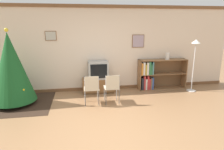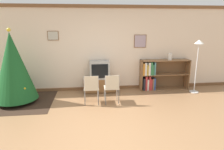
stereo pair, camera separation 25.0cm
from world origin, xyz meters
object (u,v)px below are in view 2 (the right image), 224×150
at_px(television, 99,70).
at_px(standing_lamp, 198,53).
at_px(tv_console, 100,85).
at_px(vase, 170,57).
at_px(folding_chair_right, 112,87).
at_px(folding_chair_left, 91,88).
at_px(bookshelf, 156,75).
at_px(christmas_tree, 13,67).

xyz_separation_m(television, standing_lamp, (3.00, -0.38, 0.55)).
xyz_separation_m(tv_console, vase, (2.29, 0.03, 0.87)).
bearing_deg(tv_console, television, -90.00).
height_order(television, folding_chair_right, television).
xyz_separation_m(folding_chair_left, vase, (2.57, 1.04, 0.63)).
height_order(tv_console, folding_chair_right, folding_chair_right).
relative_size(television, standing_lamp, 0.37).
bearing_deg(folding_chair_right, tv_console, 105.41).
xyz_separation_m(bookshelf, standing_lamp, (1.14, -0.43, 0.80)).
relative_size(christmas_tree, bookshelf, 1.26).
bearing_deg(folding_chair_right, bookshelf, 33.45).
bearing_deg(vase, folding_chair_right, -152.81).
bearing_deg(standing_lamp, television, 172.74).
distance_m(folding_chair_right, standing_lamp, 2.91).
height_order(folding_chair_right, standing_lamp, standing_lamp).
height_order(folding_chair_left, bookshelf, bookshelf).
relative_size(vase, standing_lamp, 0.13).
height_order(christmas_tree, vase, christmas_tree).
distance_m(television, bookshelf, 1.88).
height_order(christmas_tree, bookshelf, christmas_tree).
relative_size(tv_console, folding_chair_left, 1.23).
bearing_deg(bookshelf, standing_lamp, -20.86).
relative_size(television, vase, 2.78).
bearing_deg(vase, tv_console, -179.15).
distance_m(television, folding_chair_right, 1.07).
height_order(folding_chair_left, standing_lamp, standing_lamp).
height_order(tv_console, vase, vase).
xyz_separation_m(tv_console, television, (0.00, -0.00, 0.50)).
bearing_deg(christmas_tree, vase, 7.91).
height_order(tv_console, folding_chair_left, folding_chair_left).
relative_size(folding_chair_left, standing_lamp, 0.49).
relative_size(television, bookshelf, 0.38).
bearing_deg(bookshelf, folding_chair_left, -153.88).
relative_size(christmas_tree, folding_chair_left, 2.47).
xyz_separation_m(tv_console, folding_chair_left, (-0.28, -1.00, 0.24)).
distance_m(bookshelf, vase, 0.76).
bearing_deg(vase, christmas_tree, -172.09).
xyz_separation_m(tv_console, standing_lamp, (3.00, -0.38, 1.05)).
bearing_deg(christmas_tree, television, 14.53).
relative_size(bookshelf, standing_lamp, 0.97).
bearing_deg(standing_lamp, vase, 149.42).
bearing_deg(folding_chair_right, vase, 27.19).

